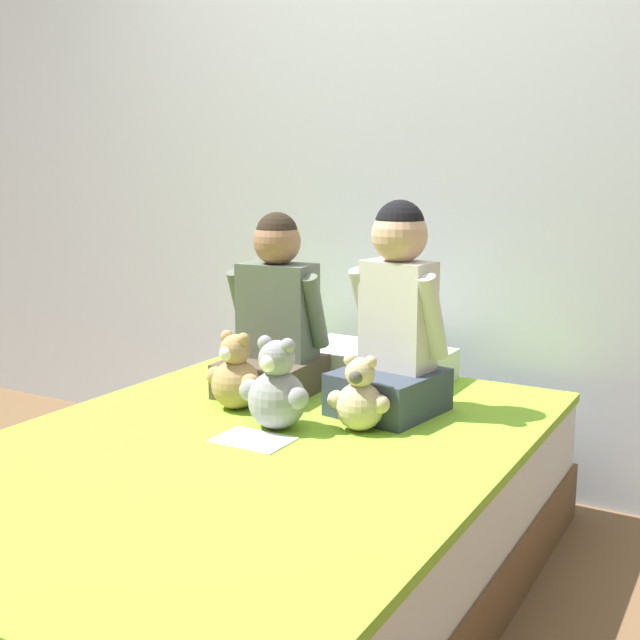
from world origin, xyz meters
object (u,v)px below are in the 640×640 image
at_px(child_on_left, 275,318).
at_px(teddy_bear_between_children, 276,390).
at_px(teddy_bear_held_by_right_child, 360,399).
at_px(bed, 249,519).
at_px(child_on_right, 395,320).
at_px(teddy_bear_held_by_left_child, 235,376).
at_px(sign_card, 254,440).
at_px(pillow_at_headboard, 373,364).

bearing_deg(child_on_left, teddy_bear_between_children, -59.63).
relative_size(teddy_bear_held_by_right_child, teddy_bear_between_children, 0.82).
bearing_deg(bed, child_on_left, 114.52).
xyz_separation_m(child_on_right, teddy_bear_between_children, (-0.22, -0.33, -0.17)).
xyz_separation_m(teddy_bear_held_by_left_child, teddy_bear_between_children, (0.22, -0.10, 0.01)).
distance_m(bed, teddy_bear_held_by_left_child, 0.47).
xyz_separation_m(teddy_bear_held_by_right_child, teddy_bear_between_children, (-0.22, -0.11, 0.02)).
bearing_deg(teddy_bear_held_by_right_child, child_on_left, 143.48).
bearing_deg(sign_card, teddy_bear_held_by_left_child, 134.57).
distance_m(bed, teddy_bear_held_by_right_child, 0.46).
bearing_deg(child_on_left, teddy_bear_held_by_right_child, -30.45).
bearing_deg(sign_card, teddy_bear_between_children, 91.69).
relative_size(bed, teddy_bear_between_children, 7.14).
xyz_separation_m(bed, sign_card, (0.00, 0.02, 0.23)).
xyz_separation_m(bed, teddy_bear_held_by_left_child, (-0.22, 0.25, 0.33)).
xyz_separation_m(child_on_right, teddy_bear_held_by_right_child, (-0.00, -0.23, -0.19)).
height_order(bed, child_on_left, child_on_left).
bearing_deg(teddy_bear_between_children, child_on_right, 56.54).
distance_m(teddy_bear_held_by_left_child, pillow_at_headboard, 0.58).
distance_m(teddy_bear_held_by_right_child, teddy_bear_between_children, 0.24).
xyz_separation_m(teddy_bear_held_by_left_child, sign_card, (0.22, -0.22, -0.10)).
relative_size(child_on_right, teddy_bear_held_by_left_child, 2.64).
distance_m(child_on_left, teddy_bear_held_by_left_child, 0.28).
xyz_separation_m(child_on_right, pillow_at_headboard, (-0.22, 0.31, -0.23)).
bearing_deg(teddy_bear_held_by_left_child, child_on_left, 97.91).
height_order(teddy_bear_held_by_right_child, pillow_at_headboard, teddy_bear_held_by_right_child).
distance_m(teddy_bear_held_by_right_child, pillow_at_headboard, 0.58).
xyz_separation_m(teddy_bear_held_by_right_child, sign_card, (-0.21, -0.23, -0.09)).
distance_m(child_on_right, teddy_bear_between_children, 0.43).
bearing_deg(pillow_at_headboard, teddy_bear_held_by_right_child, -67.96).
relative_size(teddy_bear_held_by_left_child, pillow_at_headboard, 0.47).
height_order(bed, sign_card, sign_card).
xyz_separation_m(child_on_left, child_on_right, (0.44, -0.00, 0.03)).
relative_size(child_on_right, teddy_bear_held_by_right_child, 2.93).
bearing_deg(teddy_bear_between_children, pillow_at_headboard, 90.18).
relative_size(teddy_bear_held_by_left_child, sign_card, 1.18).
xyz_separation_m(bed, child_on_left, (-0.22, 0.48, 0.48)).
relative_size(child_on_left, sign_card, 2.88).
height_order(teddy_bear_held_by_right_child, teddy_bear_between_children, teddy_bear_between_children).
bearing_deg(sign_card, pillow_at_headboard, 90.18).
distance_m(teddy_bear_held_by_left_child, teddy_bear_between_children, 0.24).
xyz_separation_m(bed, teddy_bear_held_by_right_child, (0.22, 0.25, 0.32)).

